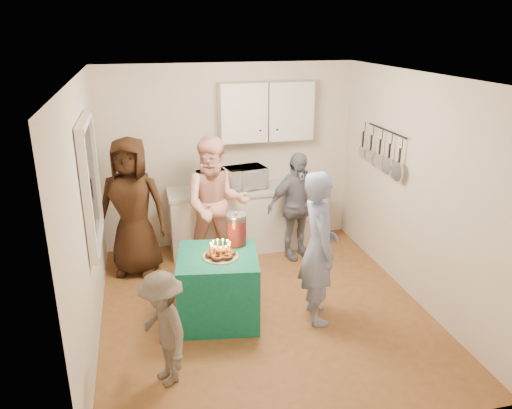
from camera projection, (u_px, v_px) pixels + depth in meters
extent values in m
plane|color=brown|center=(263.00, 308.00, 5.73)|extent=(4.00, 4.00, 0.00)
plane|color=white|center=(264.00, 76.00, 4.85)|extent=(4.00, 4.00, 0.00)
plane|color=silver|center=(229.00, 157.00, 7.12)|extent=(3.60, 3.60, 0.00)
plane|color=silver|center=(86.00, 216.00, 4.90)|extent=(4.00, 4.00, 0.00)
plane|color=silver|center=(416.00, 190.00, 5.69)|extent=(4.00, 4.00, 0.00)
cube|color=black|center=(89.00, 183.00, 5.09)|extent=(0.04, 1.00, 1.20)
cube|color=white|center=(248.00, 219.00, 7.19)|extent=(2.20, 0.58, 0.86)
cube|color=beige|center=(247.00, 189.00, 7.03)|extent=(2.24, 0.62, 0.05)
cube|color=white|center=(266.00, 111.00, 6.87)|extent=(1.30, 0.30, 0.80)
cube|color=black|center=(384.00, 150.00, 6.21)|extent=(0.12, 1.00, 0.60)
imported|color=white|center=(245.00, 178.00, 6.97)|extent=(0.61, 0.47, 0.30)
cube|color=#107055|center=(218.00, 287.00, 5.44)|extent=(0.97, 0.97, 0.76)
cylinder|color=#B00E11|center=(236.00, 230.00, 5.52)|extent=(0.22, 0.22, 0.34)
imported|color=#8797C5|center=(319.00, 248.00, 5.29)|extent=(0.46, 0.65, 1.69)
imported|color=#4C2C15|center=(132.00, 207.00, 6.31)|extent=(1.01, 0.80, 1.80)
imported|color=#FA8E82|center=(216.00, 205.00, 6.42)|extent=(0.93, 0.77, 1.77)
imported|color=black|center=(296.00, 206.00, 6.79)|extent=(0.94, 0.58, 1.50)
imported|color=#554D44|center=(163.00, 329.00, 4.40)|extent=(0.63, 0.81, 1.09)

